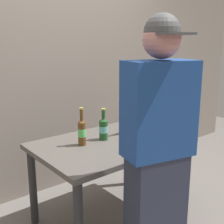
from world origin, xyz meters
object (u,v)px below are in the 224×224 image
object	(u,v)px
beer_bottle_dark	(82,131)
person_figure	(157,153)
beer_bottle_amber	(103,128)
laptop	(139,128)

from	to	relation	value
beer_bottle_dark	person_figure	size ratio (longest dim) A/B	0.18
beer_bottle_dark	beer_bottle_amber	bearing A→B (deg)	-0.06
beer_bottle_amber	laptop	bearing A→B (deg)	-11.58
laptop	beer_bottle_amber	xyz separation A→B (m)	(-0.35, 0.07, 0.04)
beer_bottle_amber	person_figure	distance (m)	0.78
beer_bottle_dark	person_figure	distance (m)	0.77
beer_bottle_amber	beer_bottle_dark	xyz separation A→B (m)	(-0.22, 0.00, 0.01)
beer_bottle_amber	beer_bottle_dark	size ratio (longest dim) A/B	0.88
beer_bottle_amber	person_figure	size ratio (longest dim) A/B	0.16
laptop	beer_bottle_dark	bearing A→B (deg)	172.80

